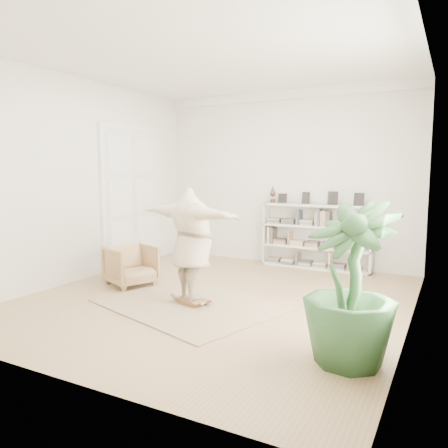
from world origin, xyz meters
name	(u,v)px	position (x,y,z in m)	size (l,w,h in m)	color
floor	(216,299)	(0.00, 0.00, 0.00)	(6.00, 6.00, 0.00)	#91744B
room_shell	(286,95)	(0.00, 2.94, 3.51)	(6.00, 6.00, 6.00)	silver
doors	(132,199)	(-2.70, 1.30, 1.40)	(0.09, 1.78, 2.92)	white
bookshelf	(316,237)	(0.74, 2.82, 0.64)	(2.20, 0.35, 1.64)	silver
armchair	(131,265)	(-1.70, 0.03, 0.35)	(0.74, 0.76, 0.69)	tan
rug	(192,304)	(-0.17, -0.43, 0.01)	(2.50, 2.00, 0.02)	tan
rocker_board	(192,300)	(-0.17, -0.43, 0.07)	(0.54, 0.42, 0.10)	brown
person	(192,242)	(-0.17, -0.43, 0.94)	(2.01, 0.55, 1.63)	beige
houseplant	(350,284)	(2.30, -1.38, 0.83)	(0.93, 0.93, 1.67)	#2B552A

